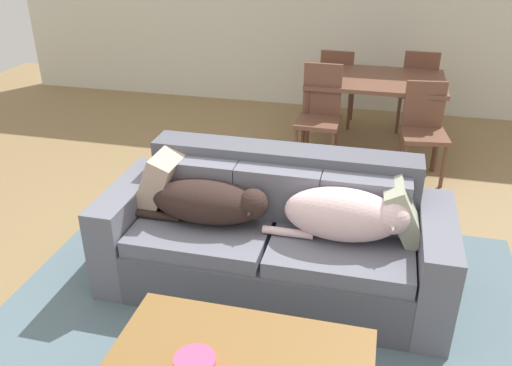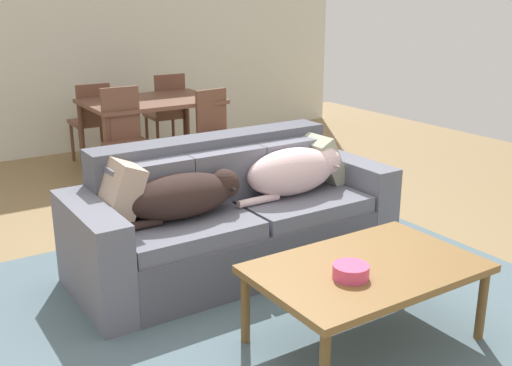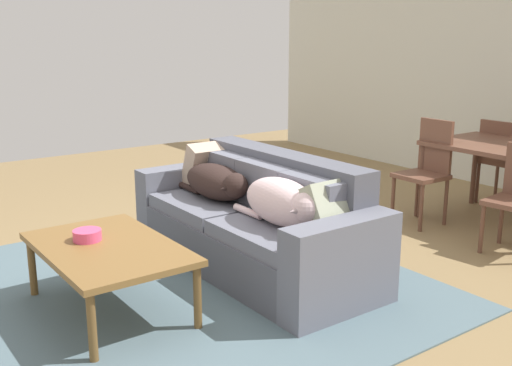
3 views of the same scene
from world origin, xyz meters
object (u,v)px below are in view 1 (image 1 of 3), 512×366
Objects in this scene: dining_chair_far_left at (337,83)px; dining_chair_near_left at (320,112)px; throw_pillow_by_right_arm at (404,209)px; dining_chair_near_right at (424,127)px; dog_on_right_cushion at (347,215)px; dining_table at (376,84)px; dining_chair_far_right at (418,88)px; dog_on_left_cushion at (211,202)px; throw_pillow_by_left_arm at (162,179)px; couch at (275,238)px; bowl_on_coffee_table at (195,365)px.

dining_chair_near_left is at bearing 88.48° from dining_chair_far_left.
throw_pillow_by_right_arm is at bearing 104.16° from dining_chair_far_left.
dog_on_right_cushion is at bearing -111.93° from dining_chair_near_right.
dining_chair_far_right is (0.44, 0.58, -0.18)m from dining_table.
dining_chair_far_left is at bearing 103.25° from throw_pillow_by_right_arm.
dog_on_left_cushion is 1.01× the size of dining_chair_near_right.
dog_on_left_cushion is 1.18m from throw_pillow_by_right_arm.
dining_chair_near_left reaches higher than dining_table.
dining_chair_far_left is at bearing 126.67° from dining_table.
dining_chair_far_left is (0.05, 1.11, -0.03)m from dining_chair_near_left.
dog_on_right_cushion is 2.08m from dining_chair_near_right.
dining_chair_near_left is at bearing -133.01° from dining_table.
dining_chair_far_right reaches higher than dining_table.
dining_table is (0.90, 2.56, 0.09)m from dog_on_left_cushion.
throw_pillow_by_right_arm is 3.01m from dining_chair_far_right.
dining_chair_near_right is at bearing 83.87° from throw_pillow_by_right_arm.
dining_chair_near_left reaches higher than dining_chair_far_left.
throw_pillow_by_left_arm is at bearing -140.61° from dining_chair_near_right.
dog_on_right_cushion is 2.15× the size of throw_pillow_by_left_arm.
dining_table is at bearing 54.28° from dining_chair_far_right.
dining_chair_near_left reaches higher than dining_chair_near_right.
couch reaches higher than dog_on_left_cushion.
couch is at bearing 89.64° from dining_chair_far_left.
throw_pillow_by_left_arm is 2.20× the size of bowl_on_coffee_table.
dog_on_left_cushion is at bearing -131.59° from dining_chair_near_right.
dining_chair_far_left reaches higher than dining_table.
throw_pillow_by_left_arm reaches higher than throw_pillow_by_right_arm.
dining_chair_far_right reaches higher than dog_on_right_cushion.
dining_chair_near_left is at bearing 88.15° from bowl_on_coffee_table.
dining_chair_near_left is 0.96m from dining_chair_near_right.
dining_chair_far_left reaches higher than throw_pillow_by_right_arm.
bowl_on_coffee_table is at bearing -90.55° from dining_chair_near_left.
dining_chair_far_right is (0.93, 1.10, -0.03)m from dining_chair_near_left.
bowl_on_coffee_table is 0.14× the size of dining_table.
couch is 0.83m from throw_pillow_by_right_arm.
couch is at bearing -101.60° from dining_table.
throw_pillow_by_left_arm is 2.06m from dining_chair_near_left.
dining_chair_near_right is (0.53, 2.01, -0.14)m from dog_on_right_cushion.
dining_chair_far_right reaches higher than throw_pillow_by_right_arm.
dining_table is at bearing 122.76° from dining_chair_near_right.
bowl_on_coffee_table is 3.37m from dining_chair_near_right.
dining_chair_near_left is at bearing 67.17° from throw_pillow_by_left_arm.
couch is at bearing -4.18° from throw_pillow_by_left_arm.
throw_pillow_by_left_arm is at bearing 173.05° from dog_on_right_cushion.
dog_on_left_cushion is 1.00× the size of dining_chair_far_left.
bowl_on_coffee_table is at bearing 88.91° from dining_chair_far_left.
dining_chair_near_left is (0.10, 3.24, 0.05)m from bowl_on_coffee_table.
dining_chair_far_left is at bearing 88.87° from dining_chair_near_left.
couch reaches higher than throw_pillow_by_right_arm.
dog_on_right_cushion reaches higher than dog_on_left_cushion.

